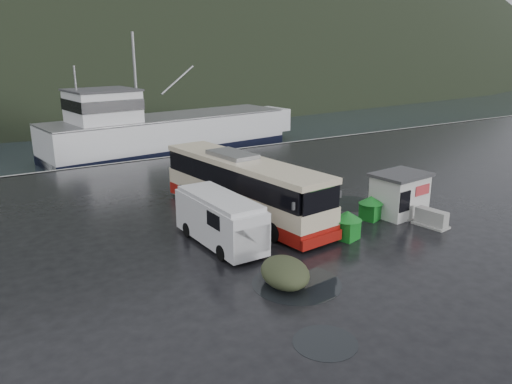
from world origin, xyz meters
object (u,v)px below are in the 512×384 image
waste_bin_left (370,219)px  jersey_barrier_a (400,216)px  waste_bin_right (346,239)px  ticket_kiosk (398,215)px  fishing_trawler (170,137)px  jersey_barrier_b (430,226)px  coach_bus (243,215)px  dome_tent (285,284)px  white_van (220,244)px

waste_bin_left → jersey_barrier_a: waste_bin_left is taller
waste_bin_right → ticket_kiosk: (4.75, 1.21, 0.00)m
fishing_trawler → waste_bin_right: bearing=-103.6°
waste_bin_left → jersey_barrier_b: size_ratio=0.74×
coach_bus → waste_bin_left: bearing=-43.5°
waste_bin_left → fishing_trawler: bearing=89.1°
waste_bin_right → dome_tent: 5.65m
coach_bus → waste_bin_right: coach_bus is taller
coach_bus → jersey_barrier_a: 8.39m
waste_bin_left → jersey_barrier_b: (1.90, -2.37, 0.00)m
waste_bin_left → jersey_barrier_b: waste_bin_left is taller
white_van → fishing_trawler: bearing=70.6°
waste_bin_right → ticket_kiosk: 4.90m
dome_tent → ticket_kiosk: (9.91, 3.53, 0.00)m
dome_tent → jersey_barrier_b: dome_tent is taller
white_van → jersey_barrier_b: white_van is taller
waste_bin_left → jersey_barrier_a: 1.78m
jersey_barrier_a → jersey_barrier_b: bearing=-84.3°
ticket_kiosk → jersey_barrier_b: bearing=-94.4°
coach_bus → fishing_trawler: bearing=70.1°
ticket_kiosk → jersey_barrier_b: 2.14m
white_van → waste_bin_right: size_ratio=4.03×
white_van → ticket_kiosk: size_ratio=1.90×
jersey_barrier_a → fishing_trawler: 28.92m
jersey_barrier_b → dome_tent: bearing=-172.1°
coach_bus → waste_bin_right: (2.44, -5.47, 0.00)m
jersey_barrier_b → waste_bin_left: bearing=128.8°
waste_bin_right → fishing_trawler: 30.03m
fishing_trawler → ticket_kiosk: bearing=-94.4°
waste_bin_left → waste_bin_right: size_ratio=0.92×
waste_bin_right → jersey_barrier_b: (4.80, -0.93, 0.00)m
coach_bus → white_van: bearing=-141.9°
ticket_kiosk → jersey_barrier_b: (0.06, -2.14, 0.00)m
waste_bin_right → waste_bin_left: bearing=26.4°
waste_bin_right → fishing_trawler: size_ratio=0.05×
jersey_barrier_a → jersey_barrier_b: 1.89m
coach_bus → jersey_barrier_a: size_ratio=7.13×
coach_bus → dome_tent: bearing=-115.7°
coach_bus → dome_tent: (-2.71, -7.79, 0.00)m
ticket_kiosk → fishing_trawler: bearing=86.9°
waste_bin_right → jersey_barrier_b: bearing=-10.9°
jersey_barrier_a → ticket_kiosk: bearing=63.5°
ticket_kiosk → fishing_trawler: fishing_trawler is taller
coach_bus → ticket_kiosk: (7.19, -4.26, 0.00)m
white_van → waste_bin_right: (5.37, -2.58, 0.00)m
coach_bus → white_van: size_ratio=2.10×
coach_bus → jersey_barrier_a: coach_bus is taller
ticket_kiosk → coach_bus: bearing=143.5°
coach_bus → fishing_trawler: 25.05m
waste_bin_right → ticket_kiosk: size_ratio=0.47×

